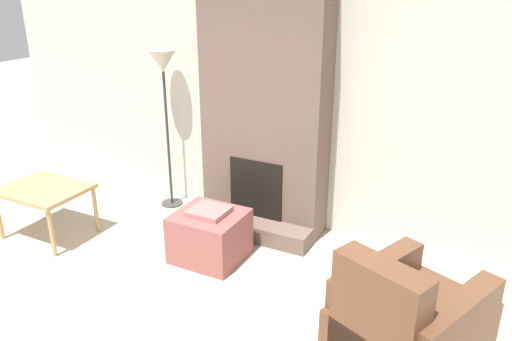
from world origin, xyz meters
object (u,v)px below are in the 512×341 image
Objects in this scene: ottoman at (210,235)px; side_table at (44,193)px; floor_lamp_left at (163,74)px; armchair at (404,330)px.

side_table reaches higher than ottoman.
side_table is at bearing -119.53° from floor_lamp_left.
ottoman is at bearing -37.90° from floor_lamp_left.
armchair is 0.68× the size of floor_lamp_left.
ottoman is 0.51× the size of armchair.
armchair is at bearing -3.62° from side_table.
armchair reaches higher than side_table.
side_table is at bearing -167.64° from ottoman.
armchair is 3.49m from floor_lamp_left.
floor_lamp_left is at bearing 142.10° from ottoman.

